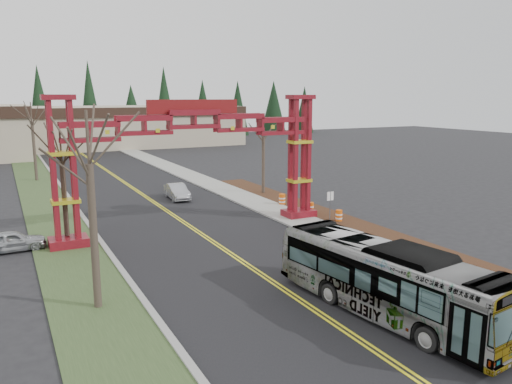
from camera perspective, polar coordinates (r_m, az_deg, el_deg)
ground at (r=18.77m, az=13.68°, el=-17.41°), size 200.00×200.00×0.00m
road at (r=39.92m, az=-10.36°, el=-2.01°), size 12.00×110.00×0.02m
lane_line_left at (r=39.88m, az=-10.53°, el=-2.00°), size 0.12×100.00×0.01m
lane_line_right at (r=39.95m, az=-10.20°, el=-1.97°), size 0.12×100.00×0.01m
curb_right at (r=42.03m, az=-2.33°, el=-1.10°), size 0.30×110.00×0.15m
sidewalk_right at (r=42.65m, az=-0.56°, el=-0.91°), size 2.60×110.00×0.14m
landscape_strip at (r=32.07m, az=15.90°, el=-5.36°), size 2.60×50.00×0.12m
grass_median at (r=38.47m, az=-21.85°, el=-3.07°), size 4.00×110.00×0.08m
curb_left at (r=38.65m, az=-19.12°, el=-2.77°), size 0.30×110.00×0.15m
gateway_arch at (r=32.41m, az=-7.09°, el=5.82°), size 18.20×1.60×8.90m
retail_building_east at (r=94.81m, az=-14.39°, el=7.37°), size 38.00×20.30×7.00m
conifer_treeline at (r=104.97m, az=-21.23°, el=8.91°), size 116.10×5.60×13.00m
transit_bus at (r=21.12m, az=14.74°, el=-9.70°), size 3.87×11.04×3.01m
silver_sedan at (r=43.78m, az=-9.02°, el=0.05°), size 1.64×4.13×1.34m
parked_car_near_a at (r=32.01m, az=-26.15°, el=-5.05°), size 3.72×1.59×1.25m
bare_tree_median_near at (r=21.04m, az=-18.52°, el=2.91°), size 3.25×3.25×8.28m
bare_tree_median_mid at (r=31.22m, az=-21.32°, el=3.22°), size 2.96×2.96×7.02m
bare_tree_median_far at (r=57.00m, az=-24.24°, el=7.30°), size 3.05×3.05×8.23m
bare_tree_right_far at (r=45.05m, az=0.85°, el=6.24°), size 2.93×2.93×7.11m
street_sign at (r=35.19m, az=8.48°, el=-0.99°), size 0.52×0.06×2.26m
barrel_south at (r=35.81m, az=9.45°, el=-2.74°), size 0.49×0.49×0.90m
barrel_mid at (r=37.99m, az=6.25°, el=-1.86°), size 0.49×0.49×0.91m
barrel_north at (r=40.73m, az=3.00°, el=-0.90°), size 0.52×0.52×0.97m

